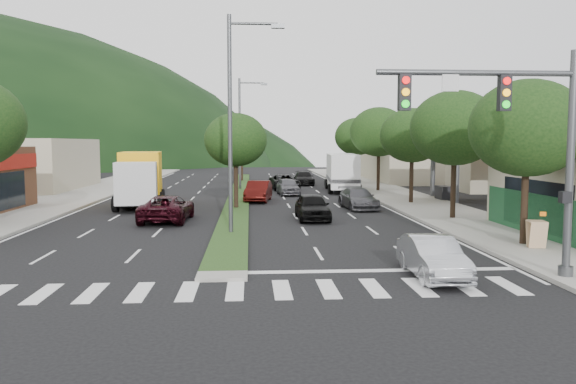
{
  "coord_description": "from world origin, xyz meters",
  "views": [
    {
      "loc": [
        0.89,
        -17.9,
        4.23
      ],
      "look_at": [
        2.83,
        10.57,
        1.74
      ],
      "focal_mm": 35.0,
      "sensor_mm": 36.0,
      "label": 1
    }
  ],
  "objects": [
    {
      "name": "suv_maroon",
      "position": [
        -3.59,
        12.62,
        0.71
      ],
      "size": [
        2.64,
        5.26,
        1.43
      ],
      "primitive_type": "imported",
      "rotation": [
        0.0,
        0.0,
        3.09
      ],
      "color": "black",
      "rests_on": "ground"
    },
    {
      "name": "sidewalk_left",
      "position": [
        -13.0,
        25.0,
        0.07
      ],
      "size": [
        6.0,
        90.0,
        0.15
      ],
      "primitive_type": "cube",
      "color": "gray",
      "rests_on": "ground"
    },
    {
      "name": "tree_r_c",
      "position": [
        12.0,
        20.0,
        4.75
      ],
      "size": [
        4.4,
        4.4,
        6.48
      ],
      "color": "black",
      "rests_on": "sidewalk_right"
    },
    {
      "name": "car_queue_b",
      "position": [
        7.86,
        17.7,
        0.67
      ],
      "size": [
        2.23,
        4.72,
        1.33
      ],
      "primitive_type": "imported",
      "rotation": [
        0.0,
        0.0,
        0.08
      ],
      "color": "#48474C",
      "rests_on": "ground"
    },
    {
      "name": "sidewalk_right",
      "position": [
        12.5,
        25.0,
        0.07
      ],
      "size": [
        5.0,
        90.0,
        0.15
      ],
      "primitive_type": "cube",
      "color": "gray",
      "rests_on": "ground"
    },
    {
      "name": "ground",
      "position": [
        0.0,
        0.0,
        0.0
      ],
      "size": [
        160.0,
        160.0,
        0.0
      ],
      "primitive_type": "plane",
      "color": "black",
      "rests_on": "ground"
    },
    {
      "name": "car_queue_f",
      "position": [
        6.37,
        38.63,
        0.68
      ],
      "size": [
        1.99,
        4.69,
        1.35
      ],
      "primitive_type": "imported",
      "rotation": [
        0.0,
        0.0,
        -0.02
      ],
      "color": "black",
      "rests_on": "ground"
    },
    {
      "name": "tree_med_near",
      "position": [
        0.0,
        18.0,
        4.43
      ],
      "size": [
        4.0,
        4.0,
        6.02
      ],
      "color": "black",
      "rests_on": "median"
    },
    {
      "name": "motorhome",
      "position": [
        9.0,
        31.04,
        1.74
      ],
      "size": [
        3.34,
        8.69,
        3.26
      ],
      "rotation": [
        0.0,
        0.0,
        -0.09
      ],
      "color": "white",
      "rests_on": "ground"
    },
    {
      "name": "tree_r_e",
      "position": [
        12.0,
        40.0,
        4.89
      ],
      "size": [
        4.6,
        4.6,
        6.71
      ],
      "color": "black",
      "rests_on": "sidewalk_right"
    },
    {
      "name": "car_queue_a",
      "position": [
        4.32,
        12.7,
        0.73
      ],
      "size": [
        1.76,
        4.31,
        1.46
      ],
      "primitive_type": "imported",
      "rotation": [
        0.0,
        0.0,
        0.01
      ],
      "color": "black",
      "rests_on": "ground"
    },
    {
      "name": "box_truck",
      "position": [
        -6.39,
        19.89,
        1.72
      ],
      "size": [
        3.52,
        7.61,
        3.63
      ],
      "rotation": [
        0.0,
        0.0,
        3.25
      ],
      "color": "silver",
      "rests_on": "ground"
    },
    {
      "name": "a_frame_sign",
      "position": [
        12.04,
        3.03,
        0.79
      ],
      "size": [
        0.76,
        0.83,
        1.45
      ],
      "rotation": [
        0.0,
        0.0,
        -0.17
      ],
      "color": "tan",
      "rests_on": "sidewalk_right"
    },
    {
      "name": "crosswalk",
      "position": [
        0.0,
        -2.0,
        0.01
      ],
      "size": [
        19.0,
        2.2,
        0.01
      ],
      "primitive_type": "cube",
      "color": "silver",
      "rests_on": "ground"
    },
    {
      "name": "streetlight_mid",
      "position": [
        0.21,
        33.0,
        5.58
      ],
      "size": [
        2.6,
        0.25,
        10.0
      ],
      "color": "#47494C",
      "rests_on": "ground"
    },
    {
      "name": "car_queue_d",
      "position": [
        4.0,
        32.7,
        0.7
      ],
      "size": [
        2.86,
        5.23,
        1.39
      ],
      "primitive_type": "imported",
      "rotation": [
        0.0,
        0.0,
        0.11
      ],
      "color": "black",
      "rests_on": "ground"
    },
    {
      "name": "traffic_signal",
      "position": [
        9.03,
        -1.54,
        4.65
      ],
      "size": [
        6.12,
        0.4,
        7.0
      ],
      "color": "#47494C",
      "rests_on": "ground"
    },
    {
      "name": "streetlight_near",
      "position": [
        0.21,
        8.0,
        5.58
      ],
      "size": [
        2.6,
        0.25,
        10.0
      ],
      "color": "#47494C",
      "rests_on": "ground"
    },
    {
      "name": "median",
      "position": [
        0.0,
        28.0,
        0.06
      ],
      "size": [
        1.6,
        56.0,
        0.12
      ],
      "primitive_type": "cube",
      "color": "#1F3814",
      "rests_on": "ground"
    },
    {
      "name": "gas_canopy",
      "position": [
        19.0,
        22.0,
        4.65
      ],
      "size": [
        12.2,
        8.2,
        5.25
      ],
      "color": "silver",
      "rests_on": "ground"
    },
    {
      "name": "bldg_left_far",
      "position": [
        -19.0,
        34.0,
        2.3
      ],
      "size": [
        9.0,
        14.0,
        4.6
      ],
      "primitive_type": "cube",
      "color": "#B8B092",
      "rests_on": "ground"
    },
    {
      "name": "tree_r_b",
      "position": [
        12.0,
        12.0,
        5.04
      ],
      "size": [
        4.8,
        4.8,
        6.94
      ],
      "color": "black",
      "rests_on": "sidewalk_right"
    },
    {
      "name": "sedan_silver",
      "position": [
        6.63,
        -0.83,
        0.65
      ],
      "size": [
        1.42,
        3.95,
        1.3
      ],
      "primitive_type": "imported",
      "rotation": [
        0.0,
        0.0,
        -0.01
      ],
      "color": "silver",
      "rests_on": "ground"
    },
    {
      "name": "car_queue_e",
      "position": [
        4.0,
        27.7,
        0.69
      ],
      "size": [
        1.94,
        4.17,
        1.38
      ],
      "primitive_type": "imported",
      "rotation": [
        0.0,
        0.0,
        0.08
      ],
      "color": "#545359",
      "rests_on": "ground"
    },
    {
      "name": "tree_r_d",
      "position": [
        12.0,
        30.0,
        5.18
      ],
      "size": [
        5.0,
        5.0,
        7.17
      ],
      "color": "black",
      "rests_on": "sidewalk_right"
    },
    {
      "name": "bldg_right_far",
      "position": [
        19.5,
        44.0,
        2.6
      ],
      "size": [
        10.0,
        16.0,
        5.2
      ],
      "primitive_type": "cube",
      "color": "#B8B092",
      "rests_on": "ground"
    },
    {
      "name": "tree_r_a",
      "position": [
        12.0,
        4.0,
        4.82
      ],
      "size": [
        4.6,
        4.6,
        6.63
      ],
      "color": "black",
      "rests_on": "sidewalk_right"
    },
    {
      "name": "car_queue_c",
      "position": [
        1.5,
        22.7,
        0.74
      ],
      "size": [
        2.18,
        4.69,
        1.49
      ],
      "primitive_type": "imported",
      "rotation": [
        0.0,
        0.0,
        -0.14
      ],
      "color": "#430D0B",
      "rests_on": "ground"
    },
    {
      "name": "tree_med_far",
      "position": [
        0.0,
        44.0,
        5.01
      ],
      "size": [
        4.8,
        4.8,
        6.94
      ],
      "color": "black",
      "rests_on": "median"
    }
  ]
}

